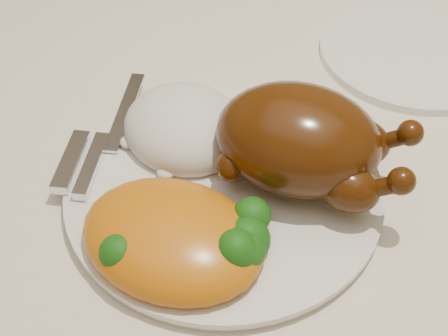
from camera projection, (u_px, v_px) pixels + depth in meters
The scene contains 8 objects.
dining_table at pixel (256, 139), 0.73m from camera, with size 1.60×0.90×0.76m.
tablecloth at pixel (259, 90), 0.68m from camera, with size 1.73×1.03×0.18m.
dinner_plate at pixel (224, 189), 0.53m from camera, with size 0.26×0.26×0.01m, color silver.
side_plate at pixel (414, 52), 0.67m from camera, with size 0.20×0.20×0.01m, color silver.
roast_chicken at pixel (302, 141), 0.50m from camera, with size 0.18×0.13×0.09m.
rice_mound at pixel (185, 128), 0.56m from camera, with size 0.14×0.13×0.06m.
mac_and_cheese at pixel (187, 241), 0.47m from camera, with size 0.15×0.12×0.05m.
cutlery at pixel (98, 146), 0.55m from camera, with size 0.07×0.17×0.01m.
Camera 1 is at (0.23, -0.48, 1.17)m, focal length 50.00 mm.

